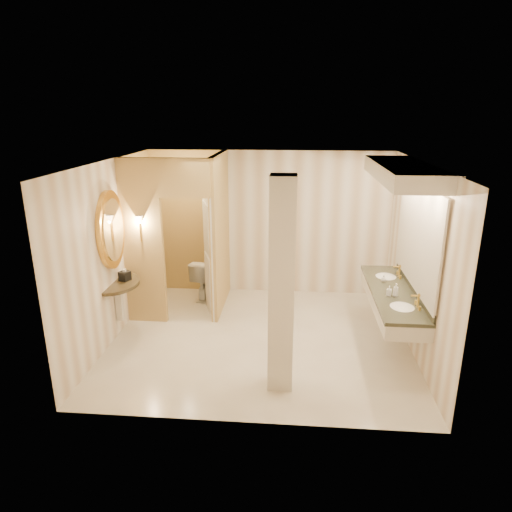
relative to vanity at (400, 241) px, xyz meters
The scene contains 16 objects.
floor 2.56m from the vanity, behind, with size 4.50×4.50×0.00m, color white.
ceiling 2.25m from the vanity, behind, with size 4.50×4.50×0.00m, color white.
wall_back 2.83m from the vanity, 134.73° to the left, with size 4.50×0.02×2.70m, color white.
wall_front 2.83m from the vanity, 134.67° to the right, with size 4.50×0.02×2.70m, color white.
wall_left 4.24m from the vanity, behind, with size 0.02×4.00×2.70m, color white.
wall_right 0.39m from the vanity, ahead, with size 0.02×4.00×2.70m, color white.
toilet_closet 3.26m from the vanity, 162.64° to the left, with size 1.50×1.55×2.70m.
wall_sconce 3.93m from the vanity, behind, with size 0.14×0.14×0.42m.
vanity is the anchor object (origin of this frame).
console_shelf 4.20m from the vanity, behind, with size 0.90×0.90×1.90m.
pillar 2.05m from the vanity, 143.27° to the right, with size 0.31×0.31×2.70m, color beige.
tissue_box 4.14m from the vanity, behind, with size 0.14×0.14×0.14m, color black.
toilet 3.66m from the vanity, 153.27° to the left, with size 0.43×0.75×0.77m, color white.
soap_bottle_a 0.72m from the vanity, 123.10° to the right, with size 0.06×0.07×0.14m, color beige.
soap_bottle_b 0.79m from the vanity, 107.43° to the left, with size 0.08×0.08×0.11m, color silver.
soap_bottle_c 0.70m from the vanity, 102.00° to the right, with size 0.08×0.08×0.20m, color #C6B28C.
Camera 1 is at (0.48, -6.33, 3.39)m, focal length 32.00 mm.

